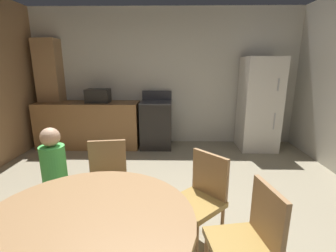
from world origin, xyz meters
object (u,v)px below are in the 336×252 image
object	(u,v)px
dining_table	(88,241)
person_child	(56,181)
chair_north	(107,178)
microwave	(98,96)
chair_east	(249,239)
chair_northeast	(201,196)
oven_range	(156,124)
refrigerator	(259,104)

from	to	relation	value
dining_table	person_child	world-z (taller)	person_child
chair_north	microwave	bearing A→B (deg)	-170.77
person_child	chair_east	bearing A→B (deg)	32.53
person_child	microwave	bearing A→B (deg)	152.18
dining_table	chair_east	size ratio (longest dim) A/B	1.48
dining_table	chair_northeast	bearing A→B (deg)	42.97
microwave	dining_table	distance (m)	3.60
dining_table	chair_east	distance (m)	1.04
microwave	dining_table	world-z (taller)	microwave
microwave	chair_north	bearing A→B (deg)	-71.96
chair_east	chair_north	bearing A→B (deg)	-45.28
oven_range	chair_northeast	world-z (taller)	oven_range
oven_range	dining_table	distance (m)	3.45
refrigerator	chair_east	bearing A→B (deg)	-109.40
dining_table	chair_north	distance (m)	1.04
chair_northeast	chair_north	xyz separation A→B (m)	(-0.92, 0.32, 0.00)
dining_table	chair_north	bearing A→B (deg)	98.81
refrigerator	chair_northeast	xyz separation A→B (m)	(-1.40, -2.69, -0.38)
dining_table	refrigerator	bearing A→B (deg)	57.55
dining_table	person_child	xyz separation A→B (m)	(-0.58, 0.81, -0.03)
oven_range	chair_east	world-z (taller)	oven_range
chair_east	person_child	world-z (taller)	person_child
microwave	person_child	size ratio (longest dim) A/B	0.40
refrigerator	person_child	world-z (taller)	refrigerator
chair_northeast	person_child	xyz separation A→B (m)	(-1.34, 0.10, 0.08)
chair_north	person_child	size ratio (longest dim) A/B	0.80
chair_east	chair_north	size ratio (longest dim) A/B	1.00
dining_table	chair_north	size ratio (longest dim) A/B	1.48
chair_east	chair_northeast	size ratio (longest dim) A/B	1.00
microwave	chair_northeast	distance (m)	3.27
microwave	oven_range	bearing A→B (deg)	0.18
oven_range	microwave	distance (m)	1.26
chair_east	chair_northeast	world-z (taller)	same
oven_range	chair_northeast	size ratio (longest dim) A/B	1.26
oven_range	chair_north	xyz separation A→B (m)	(-0.34, -2.42, 0.03)
oven_range	person_child	xyz separation A→B (m)	(-0.76, -2.64, 0.11)
refrigerator	dining_table	xyz separation A→B (m)	(-2.16, -3.39, -0.27)
chair_northeast	person_child	world-z (taller)	person_child
chair_northeast	oven_range	bearing A→B (deg)	-121.05
microwave	person_child	world-z (taller)	microwave
chair_north	person_child	xyz separation A→B (m)	(-0.42, -0.22, 0.08)
chair_northeast	chair_east	bearing A→B (deg)	73.20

